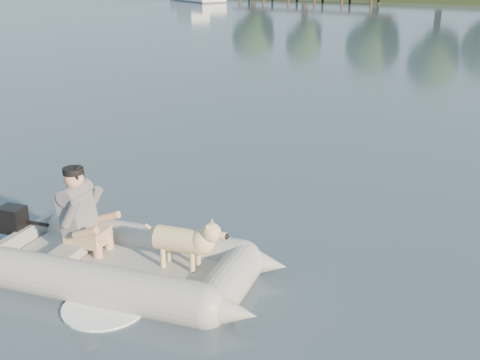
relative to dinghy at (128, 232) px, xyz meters
The scene contains 5 objects.
water 0.85m from the dinghy, 51.05° to the right, with size 160.00×160.00×0.00m, color slate.
dinghy is the anchor object (origin of this frame).
man 0.72m from the dinghy, 169.01° to the right, with size 0.72×0.62×1.08m, color slate, non-canonical shape.
dog 0.65m from the dinghy, 19.80° to the left, with size 0.93×0.33×0.62m, color #D5B17B, non-canonical shape.
outboard_motor 1.69m from the dinghy, 164.78° to the right, with size 0.41×0.29×0.79m, color black, non-canonical shape.
Camera 1 is at (4.39, -4.07, 3.56)m, focal length 45.00 mm.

